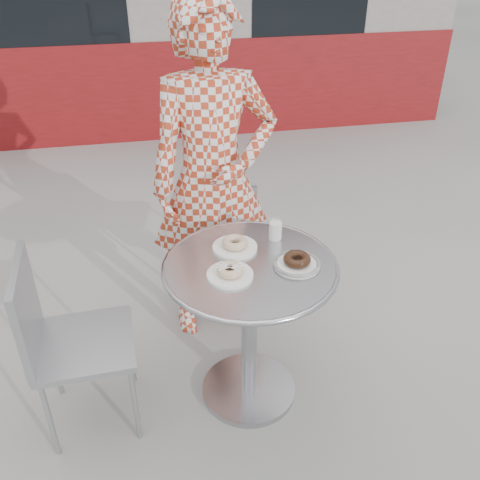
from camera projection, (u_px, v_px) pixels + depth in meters
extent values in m
plane|color=#A5A19D|center=(248.00, 387.00, 2.77)|extent=(60.00, 60.00, 0.00)
cube|color=maroon|center=(175.00, 90.00, 5.56)|extent=(6.02, 0.20, 1.00)
cylinder|color=#BBBBC0|center=(249.00, 389.00, 2.74)|extent=(0.48, 0.48, 0.03)
cylinder|color=#BBBBC0|center=(249.00, 333.00, 2.54)|extent=(0.08, 0.08, 0.76)
cylinder|color=#BBBBC0|center=(250.00, 267.00, 2.34)|extent=(0.76, 0.76, 0.02)
torus|color=#BBBBC0|center=(250.00, 267.00, 2.34)|extent=(0.78, 0.78, 0.03)
cube|color=#A0A2A7|center=(223.00, 233.00, 3.28)|extent=(0.46, 0.46, 0.03)
cube|color=#A0A2A7|center=(222.00, 218.00, 3.01)|extent=(0.39, 0.10, 0.39)
cube|color=#A0A2A7|center=(85.00, 344.00, 2.38)|extent=(0.44, 0.44, 0.03)
cube|color=#A0A2A7|center=(26.00, 311.00, 2.22)|extent=(0.05, 0.43, 0.43)
imported|color=#AB331A|center=(213.00, 181.00, 2.76)|extent=(0.70, 0.49, 1.83)
cylinder|color=white|center=(235.00, 247.00, 2.44)|extent=(0.20, 0.20, 0.01)
torus|color=#B47745|center=(235.00, 242.00, 2.42)|extent=(0.12, 0.12, 0.04)
cylinder|color=white|center=(230.00, 275.00, 2.26)|extent=(0.20, 0.20, 0.01)
torus|color=#B47745|center=(230.00, 270.00, 2.24)|extent=(0.11, 0.11, 0.04)
cylinder|color=white|center=(297.00, 264.00, 2.32)|extent=(0.20, 0.20, 0.01)
torus|color=black|center=(297.00, 259.00, 2.31)|extent=(0.12, 0.12, 0.04)
torus|color=black|center=(297.00, 264.00, 2.32)|extent=(0.21, 0.21, 0.02)
cylinder|color=white|center=(275.00, 231.00, 2.49)|extent=(0.06, 0.06, 0.09)
cylinder|color=white|center=(275.00, 229.00, 2.49)|extent=(0.07, 0.07, 0.10)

